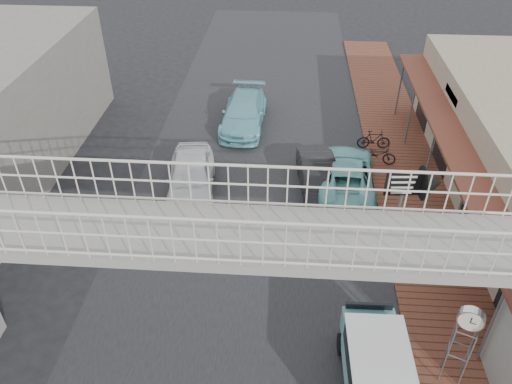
# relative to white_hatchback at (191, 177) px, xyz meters

# --- Properties ---
(ground) EXTENTS (120.00, 120.00, 0.00)m
(ground) POSITION_rel_white_hatchback_xyz_m (2.55, -4.40, -0.79)
(ground) COLOR black
(ground) RESTS_ON ground
(road_strip) EXTENTS (10.00, 60.00, 0.01)m
(road_strip) POSITION_rel_white_hatchback_xyz_m (2.55, -4.40, -0.79)
(road_strip) COLOR black
(road_strip) RESTS_ON ground
(sidewalk) EXTENTS (3.00, 40.00, 0.10)m
(sidewalk) POSITION_rel_white_hatchback_xyz_m (9.05, -1.40, -0.74)
(sidewalk) COLOR brown
(sidewalk) RESTS_ON ground
(footbridge) EXTENTS (16.40, 2.40, 6.34)m
(footbridge) POSITION_rel_white_hatchback_xyz_m (2.55, -8.40, 2.39)
(footbridge) COLOR gray
(footbridge) RESTS_ON ground
(white_hatchback) EXTENTS (2.43, 4.83, 1.58)m
(white_hatchback) POSITION_rel_white_hatchback_xyz_m (0.00, 0.00, 0.00)
(white_hatchback) COLOR white
(white_hatchback) RESTS_ON ground
(dark_sedan) EXTENTS (1.85, 4.17, 1.33)m
(dark_sedan) POSITION_rel_white_hatchback_xyz_m (5.17, 0.61, -0.12)
(dark_sedan) COLOR black
(dark_sedan) RESTS_ON ground
(angkot_curb) EXTENTS (2.48, 4.98, 1.36)m
(angkot_curb) POSITION_rel_white_hatchback_xyz_m (6.31, 0.85, -0.11)
(angkot_curb) COLOR #6BB7B9
(angkot_curb) RESTS_ON ground
(angkot_far) EXTENTS (2.21, 5.05, 1.44)m
(angkot_far) POSITION_rel_white_hatchback_xyz_m (1.62, 5.95, -0.07)
(angkot_far) COLOR #73BBC8
(angkot_far) RESTS_ON ground
(angkot_van) EXTENTS (1.69, 3.57, 1.73)m
(angkot_van) POSITION_rel_white_hatchback_xyz_m (6.36, -8.67, 0.31)
(angkot_van) COLOR black
(angkot_van) RESTS_ON ground
(motorcycle_near) EXTENTS (1.77, 1.03, 0.88)m
(motorcycle_near) POSITION_rel_white_hatchback_xyz_m (7.85, 2.77, -0.25)
(motorcycle_near) COLOR black
(motorcycle_near) RESTS_ON sidewalk
(motorcycle_far) EXTENTS (1.54, 0.47, 0.92)m
(motorcycle_far) POSITION_rel_white_hatchback_xyz_m (7.85, 3.97, -0.23)
(motorcycle_far) COLOR black
(motorcycle_far) RESTS_ON sidewalk
(street_clock) EXTENTS (0.71, 0.68, 2.74)m
(street_clock) POSITION_rel_white_hatchback_xyz_m (8.51, -8.06, 1.58)
(street_clock) COLOR #59595B
(street_clock) RESTS_ON sidewalk
(arrow_sign) EXTENTS (1.91, 1.22, 3.25)m
(arrow_sign) POSITION_rel_white_hatchback_xyz_m (8.55, -2.62, 1.94)
(arrow_sign) COLOR #59595B
(arrow_sign) RESTS_ON sidewalk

